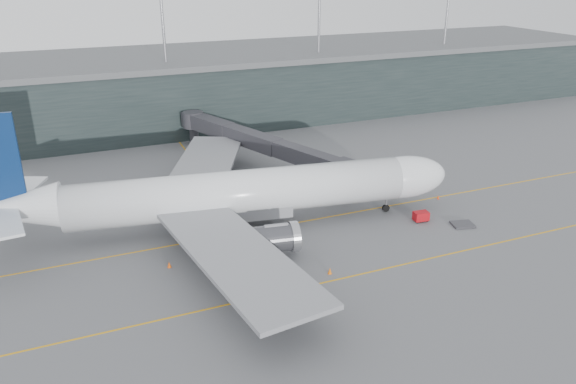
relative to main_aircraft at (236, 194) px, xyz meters
name	(u,v)px	position (x,y,z in m)	size (l,w,h in m)	color
ground	(207,226)	(-3.73, 2.22, -5.12)	(320.00, 320.00, 0.00)	#59585D
taxiline_a	(215,238)	(-3.73, -1.78, -5.11)	(160.00, 0.25, 0.02)	orange
taxiline_b	(255,298)	(-3.73, -17.78, -5.11)	(160.00, 0.25, 0.02)	orange
taxiline_lead_main	(205,175)	(1.27, 22.22, -5.11)	(0.25, 60.00, 0.02)	orange
terminal	(138,91)	(-3.74, 60.21, 2.50)	(240.00, 36.00, 29.00)	#1C2727
main_aircraft	(236,194)	(0.00, 0.00, 0.00)	(64.98, 60.48, 18.24)	white
jet_bridge	(257,136)	(11.97, 25.05, -0.07)	(18.58, 44.82, 6.74)	#2E2D33
gse_cart	(421,216)	(24.99, -8.16, -4.32)	(2.24, 1.55, 1.44)	#AE0C13
baggage_dolly	(463,224)	(29.61, -11.70, -4.94)	(2.98, 2.39, 0.30)	#323236
uld_a	(168,198)	(-7.26, 11.81, -4.08)	(2.31, 1.91, 1.98)	#3B3B40
uld_b	(168,193)	(-6.78, 14.41, -4.24)	(2.02, 1.70, 1.68)	#3B3B40
uld_c	(186,193)	(-4.15, 13.19, -4.19)	(2.11, 1.77, 1.76)	#3B3B40
cone_nose	(438,197)	(32.27, -2.44, -4.81)	(0.38, 0.38, 0.61)	#FD3D0E
cone_wing_stbd	(330,271)	(6.36, -16.23, -4.72)	(0.50, 0.50, 0.80)	orange
cone_wing_port	(243,189)	(4.88, 12.33, -4.75)	(0.46, 0.46, 0.73)	#F9520D
cone_tail	(169,265)	(-11.06, -7.33, -4.73)	(0.49, 0.49, 0.79)	#D44B0B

